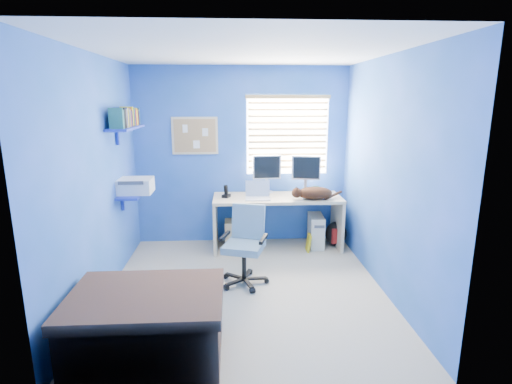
{
  "coord_description": "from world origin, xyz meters",
  "views": [
    {
      "loc": [
        -0.13,
        -4.05,
        2.05
      ],
      "look_at": [
        0.15,
        0.65,
        0.95
      ],
      "focal_mm": 28.0,
      "sensor_mm": 36.0,
      "label": 1
    }
  ],
  "objects": [
    {
      "name": "cd_spindle",
      "position": [
        1.12,
        1.45,
        0.78
      ],
      "size": [
        0.13,
        0.13,
        0.07
      ],
      "primitive_type": "cylinder",
      "color": "silver",
      "rests_on": "desk"
    },
    {
      "name": "bed_corner",
      "position": [
        -0.83,
        -1.13,
        0.28
      ],
      "size": [
        1.16,
        0.83,
        0.56
      ],
      "primitive_type": "cube",
      "color": "#472C20",
      "rests_on": "floor"
    },
    {
      "name": "office_chair",
      "position": [
        -0.0,
        0.19,
        0.33
      ],
      "size": [
        0.64,
        0.64,
        0.88
      ],
      "color": "black",
      "rests_on": "floor"
    },
    {
      "name": "laptop",
      "position": [
        0.2,
        1.13,
        0.85
      ],
      "size": [
        0.34,
        0.27,
        0.22
      ],
      "primitive_type": "cube",
      "rotation": [
        0.0,
        0.0,
        -0.04
      ],
      "color": "silver",
      "rests_on": "desk"
    },
    {
      "name": "window_blinds",
      "position": [
        0.65,
        1.57,
        1.55
      ],
      "size": [
        1.15,
        0.05,
        1.1
      ],
      "color": "white",
      "rests_on": "ground"
    },
    {
      "name": "backpack",
      "position": [
        1.33,
        1.27,
        0.18
      ],
      "size": [
        0.35,
        0.29,
        0.36
      ],
      "primitive_type": "ellipsoid",
      "rotation": [
        0.0,
        0.0,
        0.23
      ],
      "color": "black",
      "rests_on": "floor"
    },
    {
      "name": "wall_shelves",
      "position": [
        -1.35,
        0.75,
        1.43
      ],
      "size": [
        0.42,
        0.9,
        1.05
      ],
      "color": "#1E31A7",
      "rests_on": "ground"
    },
    {
      "name": "ceiling",
      "position": [
        0.0,
        0.0,
        2.5
      ],
      "size": [
        3.0,
        3.2,
        0.0
      ],
      "primitive_type": "cube",
      "color": "white",
      "rests_on": "wall_back"
    },
    {
      "name": "corkboard",
      "position": [
        -0.65,
        1.58,
        1.55
      ],
      "size": [
        0.64,
        0.02,
        0.52
      ],
      "color": "tan",
      "rests_on": "ground"
    },
    {
      "name": "yellow_book",
      "position": [
        0.9,
        1.09,
        0.12
      ],
      "size": [
        0.03,
        0.17,
        0.24
      ],
      "primitive_type": "cube",
      "color": "yellow",
      "rests_on": "floor"
    },
    {
      "name": "wall_left",
      "position": [
        -1.5,
        0.0,
        1.25
      ],
      "size": [
        0.01,
        3.2,
        2.5
      ],
      "primitive_type": "cube",
      "color": "#1C58A6",
      "rests_on": "ground"
    },
    {
      "name": "phone",
      "position": [
        -0.22,
        1.25,
        0.82
      ],
      "size": [
        0.13,
        0.14,
        0.17
      ],
      "primitive_type": "cube",
      "rotation": [
        0.0,
        0.0,
        -0.41
      ],
      "color": "black",
      "rests_on": "desk"
    },
    {
      "name": "wall_front",
      "position": [
        0.0,
        -1.6,
        1.25
      ],
      "size": [
        3.0,
        0.01,
        2.5
      ],
      "primitive_type": "cube",
      "color": "#1C58A6",
      "rests_on": "ground"
    },
    {
      "name": "mug",
      "position": [
        1.04,
        1.41,
        0.79
      ],
      "size": [
        0.1,
        0.09,
        0.1
      ],
      "primitive_type": "imported",
      "color": "#24604E",
      "rests_on": "desk"
    },
    {
      "name": "tower_pc",
      "position": [
        1.04,
        1.29,
        0.23
      ],
      "size": [
        0.22,
        0.45,
        0.45
      ],
      "primitive_type": "cube",
      "rotation": [
        0.0,
        0.0,
        -0.06
      ],
      "color": "beige",
      "rests_on": "floor"
    },
    {
      "name": "desk",
      "position": [
        0.48,
        1.26,
        0.37
      ],
      "size": [
        1.75,
        0.65,
        0.74
      ],
      "primitive_type": "cube",
      "color": "tan",
      "rests_on": "floor"
    },
    {
      "name": "cat",
      "position": [
        0.96,
        1.07,
        0.82
      ],
      "size": [
        0.5,
        0.3,
        0.17
      ],
      "primitive_type": "ellipsoid",
      "rotation": [
        0.0,
        0.0,
        0.11
      ],
      "color": "black",
      "rests_on": "desk"
    },
    {
      "name": "monitor_left",
      "position": [
        0.35,
        1.51,
        1.01
      ],
      "size": [
        0.41,
        0.14,
        0.54
      ],
      "primitive_type": "cube",
      "rotation": [
        0.0,
        0.0,
        0.06
      ],
      "color": "silver",
      "rests_on": "desk"
    },
    {
      "name": "drawer_boxes",
      "position": [
        -0.07,
        1.27,
        0.2
      ],
      "size": [
        0.35,
        0.28,
        0.41
      ],
      "primitive_type": "cube",
      "color": "tan",
      "rests_on": "floor"
    },
    {
      "name": "wall_right",
      "position": [
        1.5,
        0.0,
        1.25
      ],
      "size": [
        0.01,
        3.2,
        2.5
      ],
      "primitive_type": "cube",
      "color": "#1C58A6",
      "rests_on": "ground"
    },
    {
      "name": "floor",
      "position": [
        0.0,
        0.0,
        0.0
      ],
      "size": [
        3.0,
        3.2,
        0.0
      ],
      "primitive_type": "cube",
      "color": "tan",
      "rests_on": "ground"
    },
    {
      "name": "monitor_right",
      "position": [
        0.9,
        1.43,
        1.01
      ],
      "size": [
        0.42,
        0.2,
        0.54
      ],
      "primitive_type": "cube",
      "rotation": [
        0.0,
        0.0,
        -0.21
      ],
      "color": "silver",
      "rests_on": "desk"
    },
    {
      "name": "wall_back",
      "position": [
        0.0,
        1.6,
        1.25
      ],
      "size": [
        3.0,
        0.01,
        2.5
      ],
      "primitive_type": "cube",
      "color": "#1C58A6",
      "rests_on": "ground"
    }
  ]
}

